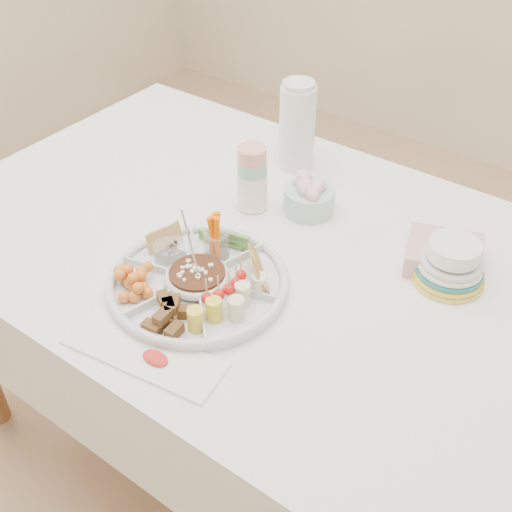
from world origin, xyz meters
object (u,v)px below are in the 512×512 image
Objects in this scene: thermos at (297,125)px; plate_stack at (451,263)px; dining_table at (248,347)px; party_tray at (198,280)px.

plate_stack is (0.53, -0.21, -0.07)m from thermos.
thermos is 0.57m from plate_stack.
party_tray reaches higher than dining_table.
party_tray is 1.54× the size of thermos.
thermos is at bearing 101.37° from party_tray.
party_tray is 2.44× the size of plate_stack.
dining_table is 0.61m from thermos.
party_tray is 0.54m from plate_stack.
thermos reaches higher than dining_table.
plate_stack is at bearing 38.70° from party_tray.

